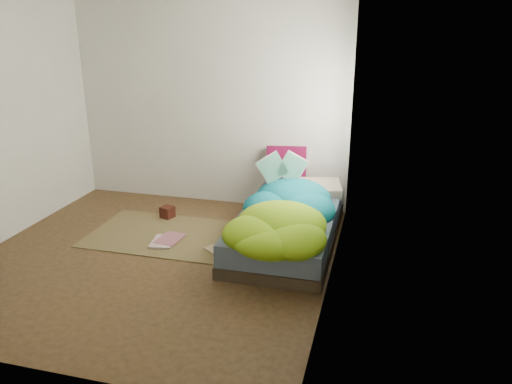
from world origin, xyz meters
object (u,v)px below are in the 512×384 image
open_book (282,159)px  floor_book_b (160,238)px  bed (288,227)px  wooden_box (167,212)px  floor_book_a (152,241)px  pillow_magenta (286,166)px

open_book → floor_book_b: size_ratio=1.41×
bed → wooden_box: 1.56m
floor_book_b → floor_book_a: bearing=-107.2°
pillow_magenta → floor_book_a: size_ratio=1.45×
pillow_magenta → wooden_box: 1.54m
open_book → bed: bearing=-89.2°
floor_book_a → bed: bearing=8.3°
bed → wooden_box: bearing=169.2°
bed → floor_book_b: bearing=-167.2°
bed → pillow_magenta: size_ratio=4.17×
floor_book_b → bed: bearing=18.2°
bed → floor_book_a: 1.46m
bed → floor_book_a: (-1.39, -0.40, -0.14)m
bed → wooden_box: (-1.53, 0.29, -0.09)m
floor_book_a → pillow_magenta: bearing=39.9°
floor_book_a → floor_book_b: 0.10m
pillow_magenta → floor_book_a: bearing=-142.1°
open_book → wooden_box: size_ratio=3.35×
floor_book_a → open_book: bearing=23.4°
bed → open_book: size_ratio=4.35×
pillow_magenta → floor_book_a: (-1.18, -1.31, -0.56)m
floor_book_a → floor_book_b: (0.04, 0.10, 0.00)m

